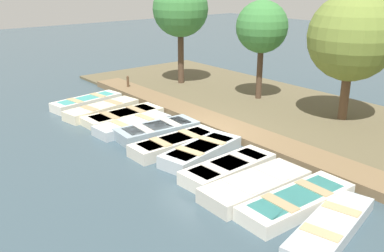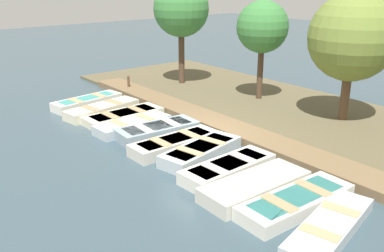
{
  "view_description": "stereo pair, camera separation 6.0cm",
  "coord_description": "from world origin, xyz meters",
  "px_view_note": "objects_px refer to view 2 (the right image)",
  "views": [
    {
      "loc": [
        9.28,
        11.27,
        5.67
      ],
      "look_at": [
        0.34,
        0.18,
        0.65
      ],
      "focal_mm": 40.0,
      "sensor_mm": 36.0,
      "label": 1
    },
    {
      "loc": [
        9.23,
        11.31,
        5.67
      ],
      "look_at": [
        0.34,
        0.18,
        0.65
      ],
      "focal_mm": 40.0,
      "sensor_mm": 36.0,
      "label": 2
    }
  ],
  "objects_px": {
    "rowboat_0": "(87,102)",
    "rowboat_4": "(157,130)",
    "rowboat_2": "(123,116)",
    "rowboat_10": "(330,226)",
    "rowboat_8": "(255,186)",
    "park_tree_left": "(262,27)",
    "park_tree_center": "(352,38)",
    "rowboat_1": "(102,109)",
    "rowboat_3": "(133,125)",
    "mooring_post_near": "(129,84)",
    "rowboat_7": "(228,168)",
    "rowboat_9": "(296,202)",
    "rowboat_5": "(175,143)",
    "park_tree_far_left": "(181,9)",
    "rowboat_6": "(201,151)"
  },
  "relations": [
    {
      "from": "park_tree_left",
      "to": "park_tree_center",
      "type": "height_order",
      "value": "park_tree_center"
    },
    {
      "from": "rowboat_6",
      "to": "park_tree_far_left",
      "type": "height_order",
      "value": "park_tree_far_left"
    },
    {
      "from": "rowboat_2",
      "to": "rowboat_10",
      "type": "relative_size",
      "value": 0.97
    },
    {
      "from": "rowboat_3",
      "to": "rowboat_1",
      "type": "bearing_deg",
      "value": -93.8
    },
    {
      "from": "rowboat_0",
      "to": "rowboat_7",
      "type": "bearing_deg",
      "value": 82.71
    },
    {
      "from": "rowboat_5",
      "to": "park_tree_center",
      "type": "bearing_deg",
      "value": 164.37
    },
    {
      "from": "rowboat_2",
      "to": "rowboat_5",
      "type": "distance_m",
      "value": 3.93
    },
    {
      "from": "rowboat_1",
      "to": "rowboat_10",
      "type": "relative_size",
      "value": 0.99
    },
    {
      "from": "rowboat_0",
      "to": "rowboat_10",
      "type": "distance_m",
      "value": 13.01
    },
    {
      "from": "rowboat_7",
      "to": "rowboat_10",
      "type": "xyz_separation_m",
      "value": [
        0.26,
        3.72,
        -0.05
      ]
    },
    {
      "from": "rowboat_7",
      "to": "rowboat_10",
      "type": "distance_m",
      "value": 3.73
    },
    {
      "from": "rowboat_6",
      "to": "rowboat_8",
      "type": "bearing_deg",
      "value": 70.28
    },
    {
      "from": "rowboat_5",
      "to": "park_tree_far_left",
      "type": "distance_m",
      "value": 9.99
    },
    {
      "from": "rowboat_7",
      "to": "mooring_post_near",
      "type": "relative_size",
      "value": 3.68
    },
    {
      "from": "rowboat_8",
      "to": "rowboat_10",
      "type": "distance_m",
      "value": 2.42
    },
    {
      "from": "rowboat_4",
      "to": "rowboat_0",
      "type": "bearing_deg",
      "value": -82.27
    },
    {
      "from": "rowboat_8",
      "to": "mooring_post_near",
      "type": "distance_m",
      "value": 11.94
    },
    {
      "from": "rowboat_0",
      "to": "rowboat_8",
      "type": "relative_size",
      "value": 1.02
    },
    {
      "from": "park_tree_left",
      "to": "park_tree_center",
      "type": "relative_size",
      "value": 0.91
    },
    {
      "from": "rowboat_6",
      "to": "park_tree_left",
      "type": "relative_size",
      "value": 0.7
    },
    {
      "from": "rowboat_0",
      "to": "rowboat_1",
      "type": "distance_m",
      "value": 1.48
    },
    {
      "from": "rowboat_3",
      "to": "rowboat_10",
      "type": "xyz_separation_m",
      "value": [
        0.14,
        9.0,
        -0.03
      ]
    },
    {
      "from": "rowboat_8",
      "to": "rowboat_7",
      "type": "bearing_deg",
      "value": -98.26
    },
    {
      "from": "rowboat_10",
      "to": "mooring_post_near",
      "type": "bearing_deg",
      "value": -114.9
    },
    {
      "from": "rowboat_2",
      "to": "rowboat_8",
      "type": "distance_m",
      "value": 7.87
    },
    {
      "from": "rowboat_1",
      "to": "rowboat_4",
      "type": "bearing_deg",
      "value": 86.56
    },
    {
      "from": "rowboat_3",
      "to": "rowboat_7",
      "type": "height_order",
      "value": "rowboat_7"
    },
    {
      "from": "rowboat_8",
      "to": "rowboat_9",
      "type": "bearing_deg",
      "value": 101.08
    },
    {
      "from": "rowboat_2",
      "to": "rowboat_7",
      "type": "relative_size",
      "value": 1.06
    },
    {
      "from": "park_tree_left",
      "to": "park_tree_far_left",
      "type": "bearing_deg",
      "value": -78.52
    },
    {
      "from": "rowboat_3",
      "to": "rowboat_4",
      "type": "relative_size",
      "value": 0.99
    },
    {
      "from": "rowboat_6",
      "to": "rowboat_4",
      "type": "bearing_deg",
      "value": -102.34
    },
    {
      "from": "rowboat_0",
      "to": "park_tree_left",
      "type": "bearing_deg",
      "value": 140.06
    },
    {
      "from": "rowboat_0",
      "to": "rowboat_4",
      "type": "xyz_separation_m",
      "value": [
        -0.35,
        5.18,
        0.01
      ]
    },
    {
      "from": "rowboat_6",
      "to": "rowboat_8",
      "type": "relative_size",
      "value": 0.99
    },
    {
      "from": "park_tree_center",
      "to": "mooring_post_near",
      "type": "bearing_deg",
      "value": -65.24
    },
    {
      "from": "rowboat_0",
      "to": "park_tree_left",
      "type": "distance_m",
      "value": 8.68
    },
    {
      "from": "rowboat_4",
      "to": "rowboat_8",
      "type": "bearing_deg",
      "value": 89.14
    },
    {
      "from": "rowboat_2",
      "to": "rowboat_4",
      "type": "xyz_separation_m",
      "value": [
        -0.05,
        2.45,
        0.05
      ]
    },
    {
      "from": "rowboat_5",
      "to": "mooring_post_near",
      "type": "relative_size",
      "value": 3.79
    },
    {
      "from": "rowboat_5",
      "to": "rowboat_7",
      "type": "height_order",
      "value": "rowboat_5"
    },
    {
      "from": "park_tree_center",
      "to": "rowboat_1",
      "type": "bearing_deg",
      "value": -44.54
    },
    {
      "from": "rowboat_2",
      "to": "park_tree_far_left",
      "type": "bearing_deg",
      "value": -151.42
    },
    {
      "from": "rowboat_8",
      "to": "park_tree_center",
      "type": "height_order",
      "value": "park_tree_center"
    },
    {
      "from": "rowboat_1",
      "to": "rowboat_3",
      "type": "height_order",
      "value": "rowboat_1"
    },
    {
      "from": "mooring_post_near",
      "to": "rowboat_5",
      "type": "bearing_deg",
      "value": 70.6
    },
    {
      "from": "rowboat_2",
      "to": "rowboat_7",
      "type": "height_order",
      "value": "rowboat_7"
    },
    {
      "from": "mooring_post_near",
      "to": "park_tree_far_left",
      "type": "relative_size",
      "value": 0.16
    },
    {
      "from": "rowboat_4",
      "to": "park_tree_left",
      "type": "height_order",
      "value": "park_tree_left"
    },
    {
      "from": "rowboat_3",
      "to": "rowboat_9",
      "type": "bearing_deg",
      "value": 86.9
    }
  ]
}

